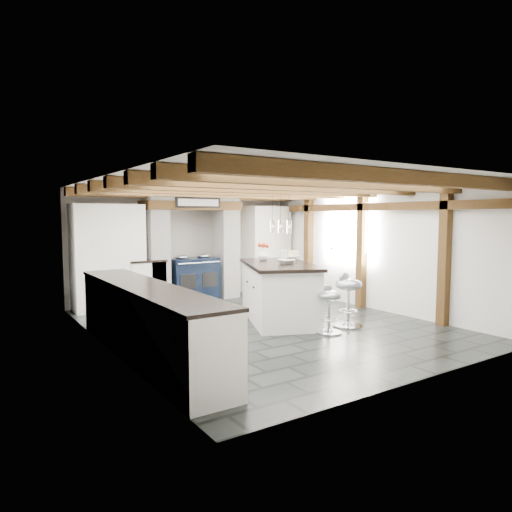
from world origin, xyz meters
TOP-DOWN VIEW (x-y plane):
  - ground at (0.00, 0.00)m, footprint 6.00×6.00m
  - room_shell at (-0.61, 1.42)m, footprint 6.00×6.03m
  - range_cooker at (0.00, 2.68)m, footprint 1.00×0.63m
  - kitchen_island at (0.39, 0.14)m, footprint 1.73×2.24m
  - bar_stool_near at (1.06, -0.82)m, footprint 0.54×0.54m
  - bar_stool_far at (0.52, -0.96)m, footprint 0.40×0.40m

SIDE VIEW (x-z plane):
  - ground at x=0.00m, z-range 0.00..0.00m
  - bar_stool_far at x=0.52m, z-range 0.09..0.83m
  - range_cooker at x=0.00m, z-range -0.03..0.96m
  - kitchen_island at x=0.39m, z-range -0.15..1.16m
  - bar_stool_near at x=1.06m, z-range 0.11..0.99m
  - room_shell at x=-0.61m, z-range -1.93..4.07m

